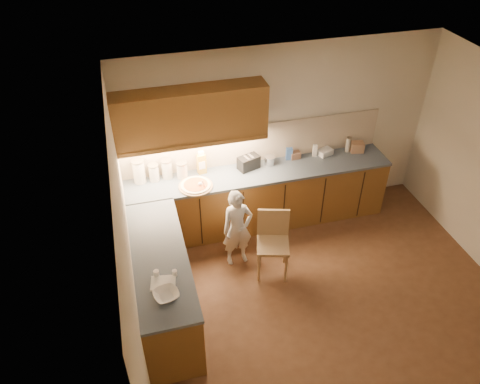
{
  "coord_description": "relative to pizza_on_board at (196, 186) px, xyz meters",
  "views": [
    {
      "loc": [
        -2.05,
        -3.45,
        4.6
      ],
      "look_at": [
        -0.8,
        1.2,
        1.0
      ],
      "focal_mm": 35.0,
      "sensor_mm": 36.0,
      "label": 1
    }
  ],
  "objects": [
    {
      "name": "room",
      "position": [
        1.31,
        -1.57,
        0.74
      ],
      "size": [
        4.54,
        4.5,
        2.62
      ],
      "color": "#53321C",
      "rests_on": "ground"
    },
    {
      "name": "l_counter",
      "position": [
        0.39,
        -0.32,
        -0.48
      ],
      "size": [
        3.77,
        2.62,
        0.92
      ],
      "color": "brown",
      "rests_on": "ground"
    },
    {
      "name": "backsplash",
      "position": [
        0.94,
        0.42,
        0.27
      ],
      "size": [
        3.75,
        0.02,
        0.58
      ],
      "primitive_type": "cube",
      "color": "#C5B499",
      "rests_on": "l_counter"
    },
    {
      "name": "upper_cabinets",
      "position": [
        0.04,
        0.26,
        0.91
      ],
      "size": [
        1.95,
        0.36,
        0.73
      ],
      "color": "brown",
      "rests_on": "ground"
    },
    {
      "name": "pizza_on_board",
      "position": [
        0.0,
        0.0,
        0.0
      ],
      "size": [
        0.46,
        0.46,
        0.18
      ],
      "rotation": [
        0.0,
        0.0,
        -0.16
      ],
      "color": "tan",
      "rests_on": "l_counter"
    },
    {
      "name": "child",
      "position": [
        0.42,
        -0.57,
        -0.37
      ],
      "size": [
        0.43,
        0.3,
        1.13
      ],
      "primitive_type": "imported",
      "rotation": [
        0.0,
        0.0,
        0.08
      ],
      "color": "silver",
      "rests_on": "ground"
    },
    {
      "name": "wooden_chair",
      "position": [
        0.82,
        -0.83,
        -0.41
      ],
      "size": [
        0.51,
        0.51,
        0.91
      ],
      "rotation": [
        0.0,
        0.0,
        -0.29
      ],
      "color": "tan",
      "rests_on": "ground"
    },
    {
      "name": "mixing_bowl",
      "position": [
        -0.64,
        -1.78,
        0.01
      ],
      "size": [
        0.31,
        0.31,
        0.06
      ],
      "primitive_type": "imported",
      "rotation": [
        0.0,
        0.0,
        0.24
      ],
      "color": "white",
      "rests_on": "l_counter"
    },
    {
      "name": "canister_a",
      "position": [
        -0.7,
        0.31,
        0.15
      ],
      "size": [
        0.17,
        0.17,
        0.35
      ],
      "rotation": [
        0.0,
        0.0,
        -0.22
      ],
      "color": "white",
      "rests_on": "l_counter"
    },
    {
      "name": "canister_b",
      "position": [
        -0.51,
        0.3,
        0.11
      ],
      "size": [
        0.14,
        0.14,
        0.25
      ],
      "rotation": [
        0.0,
        0.0,
        0.39
      ],
      "color": "white",
      "rests_on": "l_counter"
    },
    {
      "name": "canister_c",
      "position": [
        -0.33,
        0.32,
        0.12
      ],
      "size": [
        0.15,
        0.15,
        0.28
      ],
      "rotation": [
        0.0,
        0.0,
        -0.09
      ],
      "color": "silver",
      "rests_on": "l_counter"
    },
    {
      "name": "canister_d",
      "position": [
        -0.14,
        0.26,
        0.1
      ],
      "size": [
        0.15,
        0.15,
        0.25
      ],
      "rotation": [
        0.0,
        0.0,
        0.24
      ],
      "color": "silver",
      "rests_on": "l_counter"
    },
    {
      "name": "oil_jug",
      "position": [
        0.14,
        0.31,
        0.14
      ],
      "size": [
        0.13,
        0.1,
        0.35
      ],
      "rotation": [
        0.0,
        0.0,
        0.17
      ],
      "color": "gold",
      "rests_on": "l_counter"
    },
    {
      "name": "toaster",
      "position": [
        0.8,
        0.24,
        0.08
      ],
      "size": [
        0.34,
        0.26,
        0.19
      ],
      "rotation": [
        0.0,
        0.0,
        0.33
      ],
      "color": "black",
      "rests_on": "l_counter"
    },
    {
      "name": "steel_pot",
      "position": [
        1.12,
        0.28,
        0.04
      ],
      "size": [
        0.16,
        0.16,
        0.12
      ],
      "color": "#BCBCC1",
      "rests_on": "l_counter"
    },
    {
      "name": "blue_box",
      "position": [
        1.43,
        0.32,
        0.07
      ],
      "size": [
        0.1,
        0.08,
        0.18
      ],
      "primitive_type": "cube",
      "rotation": [
        0.0,
        0.0,
        -0.16
      ],
      "color": "#365EA4",
      "rests_on": "l_counter"
    },
    {
      "name": "card_box_a",
      "position": [
        1.52,
        0.32,
        0.03
      ],
      "size": [
        0.15,
        0.11,
        0.1
      ],
      "primitive_type": "cube",
      "rotation": [
        0.0,
        0.0,
        0.04
      ],
      "color": "#986D52",
      "rests_on": "l_counter"
    },
    {
      "name": "white_bottle",
      "position": [
        1.82,
        0.31,
        0.07
      ],
      "size": [
        0.07,
        0.07,
        0.18
      ],
      "primitive_type": "cube",
      "rotation": [
        0.0,
        0.0,
        -0.24
      ],
      "color": "white",
      "rests_on": "l_counter"
    },
    {
      "name": "flat_pack",
      "position": [
        1.99,
        0.3,
        0.02
      ],
      "size": [
        0.25,
        0.21,
        0.08
      ],
      "primitive_type": "cube",
      "rotation": [
        0.0,
        0.0,
        0.34
      ],
      "color": "white",
      "rests_on": "l_counter"
    },
    {
      "name": "tall_jar",
      "position": [
        2.34,
        0.3,
        0.1
      ],
      "size": [
        0.08,
        0.08,
        0.23
      ],
      "rotation": [
        0.0,
        0.0,
        0.29
      ],
      "color": "beige",
      "rests_on": "l_counter"
    },
    {
      "name": "card_box_b",
      "position": [
        2.47,
        0.27,
        0.05
      ],
      "size": [
        0.21,
        0.18,
        0.15
      ],
      "primitive_type": "cube",
      "rotation": [
        0.0,
        0.0,
        -0.21
      ],
      "color": "#A37A58",
      "rests_on": "l_counter"
    },
    {
      "name": "dough_cloth",
      "position": [
        -0.65,
        -1.6,
        -0.01
      ],
      "size": [
        0.29,
        0.24,
        0.02
      ],
      "primitive_type": "cube",
      "rotation": [
        0.0,
        0.0,
        -0.18
      ],
      "color": "white",
      "rests_on": "l_counter"
    },
    {
      "name": "spice_jar_a",
      "position": [
        -0.7,
        -1.48,
        0.02
      ],
      "size": [
        0.06,
        0.06,
        0.08
      ],
      "primitive_type": "cylinder",
      "rotation": [
        0.0,
        0.0,
        0.02
      ],
      "color": "white",
      "rests_on": "l_counter"
    },
    {
      "name": "spice_jar_b",
      "position": [
        -0.51,
        -1.51,
        0.02
      ],
      "size": [
        0.06,
        0.06,
        0.07
      ],
      "primitive_type": "cylinder",
      "rotation": [
        0.0,
        0.0,
        -0.19
      ],
      "color": "white",
      "rests_on": "l_counter"
    }
  ]
}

